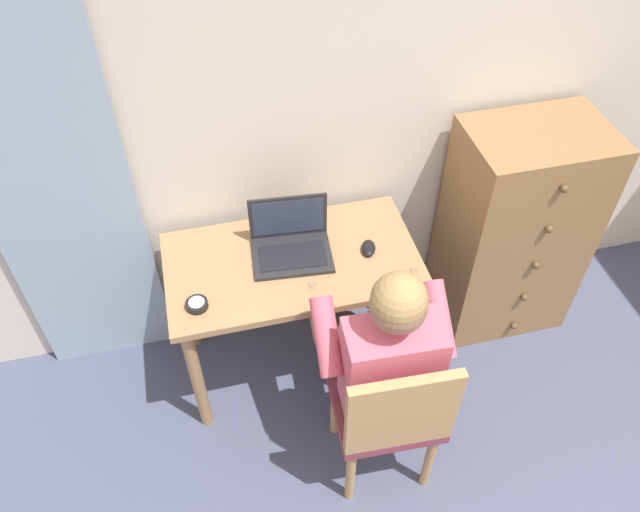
% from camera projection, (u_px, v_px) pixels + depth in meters
% --- Properties ---
extents(wall_back, '(4.80, 0.05, 2.50)m').
position_uv_depth(wall_back, '(376.00, 99.00, 2.67)').
color(wall_back, beige).
rests_on(wall_back, ground_plane).
extents(curtain_panel, '(0.60, 0.03, 2.18)m').
position_uv_depth(curtain_panel, '(55.00, 187.00, 2.52)').
color(curtain_panel, '#8EA3B7').
rests_on(curtain_panel, ground_plane).
extents(desk, '(1.10, 0.60, 0.75)m').
position_uv_depth(desk, '(293.00, 279.00, 2.80)').
color(desk, '#9E754C').
rests_on(desk, ground_plane).
extents(dresser, '(0.64, 0.48, 1.16)m').
position_uv_depth(dresser, '(513.00, 231.00, 3.08)').
color(dresser, olive).
rests_on(dresser, ground_plane).
extents(chair, '(0.44, 0.42, 0.89)m').
position_uv_depth(chair, '(390.00, 412.00, 2.47)').
color(chair, brown).
rests_on(chair, ground_plane).
extents(person_seated, '(0.55, 0.60, 1.21)m').
position_uv_depth(person_seated, '(381.00, 348.00, 2.47)').
color(person_seated, '#4C4C4C').
rests_on(person_seated, ground_plane).
extents(laptop, '(0.36, 0.28, 0.24)m').
position_uv_depth(laptop, '(291.00, 242.00, 2.71)').
color(laptop, '#232326').
rests_on(laptop, desk).
extents(computer_mouse, '(0.09, 0.11, 0.03)m').
position_uv_depth(computer_mouse, '(369.00, 248.00, 2.73)').
color(computer_mouse, black).
rests_on(computer_mouse, desk).
extents(desk_clock, '(0.09, 0.09, 0.03)m').
position_uv_depth(desk_clock, '(197.00, 304.00, 2.52)').
color(desk_clock, black).
rests_on(desk_clock, desk).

